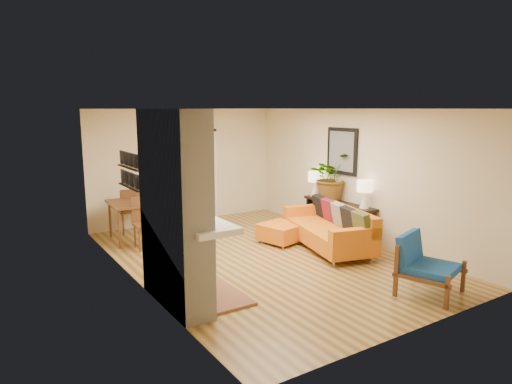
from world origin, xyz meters
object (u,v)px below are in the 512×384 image
at_px(sofa, 332,228).
at_px(console_table, 339,209).
at_px(ottoman, 281,232).
at_px(dining_table, 133,210).
at_px(lamp_near, 365,191).
at_px(lamp_far, 315,181).
at_px(houseplant, 331,177).
at_px(blue_chair, 423,261).

bearing_deg(sofa, console_table, 38.35).
xyz_separation_m(ottoman, dining_table, (-2.40, 1.72, 0.41)).
height_order(ottoman, lamp_near, lamp_near).
xyz_separation_m(dining_table, lamp_near, (3.64, -2.70, 0.43)).
bearing_deg(lamp_near, console_table, 90.00).
xyz_separation_m(lamp_far, houseplant, (-0.01, -0.52, 0.16)).
height_order(blue_chair, dining_table, dining_table).
bearing_deg(lamp_far, ottoman, -158.40).
bearing_deg(lamp_near, ottoman, 141.73).
distance_m(ottoman, blue_chair, 3.13).
relative_size(lamp_near, lamp_far, 1.00).
xyz_separation_m(console_table, lamp_far, (0.00, 0.77, 0.49)).
bearing_deg(sofa, lamp_far, 63.72).
distance_m(blue_chair, houseplant, 3.32).
distance_m(dining_table, houseplant, 4.08).
bearing_deg(console_table, dining_table, 151.16).
bearing_deg(dining_table, lamp_far, -18.68).
xyz_separation_m(sofa, lamp_far, (0.63, 1.27, 0.69)).
relative_size(blue_chair, dining_table, 0.56).
xyz_separation_m(blue_chair, lamp_near, (1.00, 2.13, 0.60)).
distance_m(blue_chair, lamp_far, 3.79).
bearing_deg(sofa, lamp_near, -17.39).
distance_m(console_table, lamp_far, 0.91).
xyz_separation_m(blue_chair, console_table, (1.00, 2.83, 0.12)).
relative_size(lamp_near, houseplant, 0.54).
height_order(sofa, console_table, sofa).
relative_size(ottoman, lamp_far, 1.64).
distance_m(ottoman, console_table, 1.32).
bearing_deg(ottoman, lamp_near, -38.27).
bearing_deg(lamp_near, dining_table, 143.46).
height_order(ottoman, dining_table, dining_table).
distance_m(ottoman, lamp_far, 1.58).
height_order(lamp_far, houseplant, houseplant).
bearing_deg(lamp_near, blue_chair, -115.14).
height_order(blue_chair, houseplant, houseplant).
relative_size(sofa, ottoman, 2.64).
bearing_deg(ottoman, lamp_far, 21.60).
xyz_separation_m(sofa, blue_chair, (-0.37, -2.33, 0.08)).
bearing_deg(console_table, lamp_far, 90.00).
relative_size(sofa, lamp_far, 4.33).
height_order(blue_chair, console_table, blue_chair).
xyz_separation_m(lamp_near, lamp_far, (0.00, 1.47, 0.00)).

